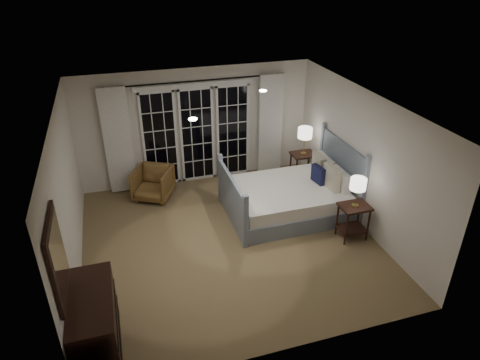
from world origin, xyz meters
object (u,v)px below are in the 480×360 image
object	(u,v)px
nightstand_right	(303,163)
lamp_left	(358,184)
lamp_right	(305,133)
armchair	(153,183)
bed	(290,197)
dresser	(95,325)
nightstand_left	(353,217)

from	to	relation	value
nightstand_right	lamp_left	size ratio (longest dim) A/B	1.26
lamp_right	nightstand_right	bearing A→B (deg)	-90.00
nightstand_right	armchair	bearing A→B (deg)	175.95
nightstand_right	armchair	distance (m)	3.26
bed	nightstand_right	size ratio (longest dim) A/B	3.43
dresser	nightstand_left	bearing A→B (deg)	15.96
nightstand_right	armchair	size ratio (longest dim) A/B	0.91
nightstand_left	nightstand_right	distance (m)	2.23
nightstand_left	dresser	world-z (taller)	dresser
lamp_right	dresser	xyz separation A→B (m)	(-4.40, -3.48, -0.70)
nightstand_left	lamp_right	world-z (taller)	lamp_right
bed	lamp_right	size ratio (longest dim) A/B	3.87
lamp_left	armchair	bearing A→B (deg)	142.50
nightstand_right	dresser	xyz separation A→B (m)	(-4.40, -3.48, 0.01)
nightstand_right	lamp_left	distance (m)	2.32
nightstand_left	lamp_right	distance (m)	2.34
nightstand_left	nightstand_right	size ratio (longest dim) A/B	0.99
lamp_left	lamp_right	xyz separation A→B (m)	(0.04, 2.23, 0.06)
dresser	nightstand_right	bearing A→B (deg)	38.30
nightstand_left	dresser	distance (m)	4.54
nightstand_left	dresser	xyz separation A→B (m)	(-4.36, -1.25, 0.01)
nightstand_left	lamp_left	bearing A→B (deg)	-14.04
bed	dresser	world-z (taller)	bed
bed	nightstand_left	distance (m)	1.33
nightstand_left	lamp_left	xyz separation A→B (m)	(0.00, -0.00, 0.65)
nightstand_right	dresser	distance (m)	5.61
nightstand_right	lamp_right	size ratio (longest dim) A/B	1.13
armchair	dresser	distance (m)	3.89
lamp_right	dresser	world-z (taller)	lamp_right
nightstand_left	lamp_right	bearing A→B (deg)	88.86
dresser	bed	bearing A→B (deg)	33.02
lamp_left	dresser	world-z (taller)	lamp_left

